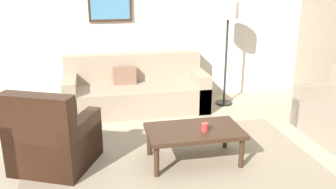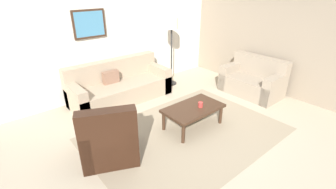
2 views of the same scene
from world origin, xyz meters
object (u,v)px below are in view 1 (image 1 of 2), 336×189
armchair_leather (52,143)px  lamp_standing (228,21)px  framed_artwork (110,3)px  couch_main (136,91)px  cup (205,127)px  coffee_table (194,133)px

armchair_leather → lamp_standing: size_ratio=0.62×
armchair_leather → framed_artwork: framed_artwork is taller
framed_artwork → couch_main: bearing=-52.0°
framed_artwork → cup: bearing=-70.5°
armchair_leather → lamp_standing: bearing=32.3°
lamp_standing → coffee_table: bearing=-119.8°
cup → lamp_standing: lamp_standing is taller
couch_main → coffee_table: bearing=-77.3°
armchair_leather → framed_artwork: bearing=69.4°
coffee_table → cup: 0.16m
armchair_leather → lamp_standing: 3.35m
cup → couch_main: bearing=105.0°
couch_main → coffee_table: 2.02m
lamp_standing → armchair_leather: bearing=-147.7°
armchair_leather → cup: (1.71, -0.25, 0.15)m
couch_main → cup: size_ratio=23.69×
armchair_leather → coffee_table: (1.61, -0.17, 0.05)m
cup → framed_artwork: framed_artwork is taller
coffee_table → couch_main: bearing=102.7°
lamp_standing → cup: bearing=-116.4°
cup → lamp_standing: size_ratio=0.06×
cup → armchair_leather: bearing=171.7°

